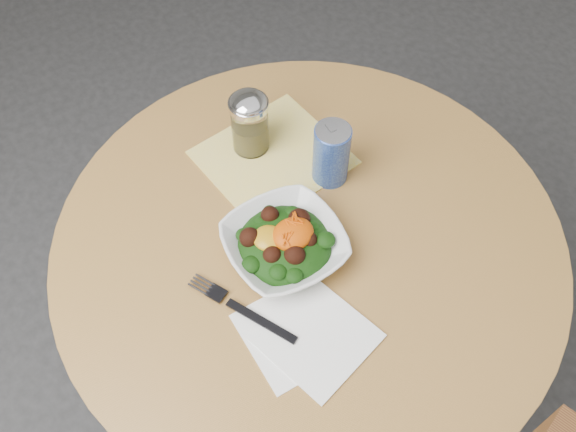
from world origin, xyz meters
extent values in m
plane|color=#2A2A2C|center=(0.00, 0.00, 0.00)|extent=(6.00, 6.00, 0.00)
cylinder|color=black|center=(0.00, 0.00, 0.01)|extent=(0.52, 0.52, 0.03)
cylinder|color=black|center=(0.00, 0.00, 0.35)|extent=(0.10, 0.10, 0.71)
cylinder|color=#BF8345|center=(0.00, 0.00, 0.73)|extent=(0.90, 0.90, 0.04)
cube|color=yellow|center=(0.05, 0.19, 0.75)|extent=(0.26, 0.24, 0.00)
cube|color=white|center=(-0.12, -0.13, 0.75)|extent=(0.17, 0.17, 0.00)
cube|color=white|center=(-0.10, -0.16, 0.75)|extent=(0.19, 0.19, 0.00)
imported|color=white|center=(-0.05, 0.00, 0.77)|extent=(0.21, 0.21, 0.05)
ellipsoid|color=black|center=(-0.05, 0.00, 0.77)|extent=(0.16, 0.16, 0.06)
ellipsoid|color=#BD8312|center=(-0.07, 0.01, 0.80)|extent=(0.05, 0.05, 0.02)
ellipsoid|color=#DF5104|center=(-0.04, 0.00, 0.80)|extent=(0.07, 0.06, 0.03)
cube|color=black|center=(-0.16, -0.09, 0.76)|extent=(0.06, 0.12, 0.00)
cube|color=black|center=(-0.20, 0.01, 0.76)|extent=(0.05, 0.07, 0.00)
cylinder|color=silver|center=(0.03, 0.23, 0.81)|extent=(0.07, 0.07, 0.11)
cylinder|color=olive|center=(0.03, 0.23, 0.78)|extent=(0.06, 0.06, 0.06)
cylinder|color=silver|center=(0.03, 0.23, 0.86)|extent=(0.07, 0.07, 0.01)
ellipsoid|color=silver|center=(0.03, 0.23, 0.87)|extent=(0.07, 0.07, 0.03)
cylinder|color=navy|center=(0.11, 0.09, 0.81)|extent=(0.07, 0.07, 0.12)
cylinder|color=#B3B2BA|center=(0.11, 0.09, 0.87)|extent=(0.06, 0.06, 0.00)
cube|color=#B3B2BA|center=(0.11, 0.10, 0.88)|extent=(0.01, 0.02, 0.00)
camera|label=1|loc=(-0.37, -0.47, 1.70)|focal=40.00mm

